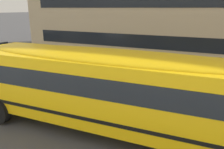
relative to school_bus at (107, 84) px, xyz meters
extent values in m
plane|color=#424244|center=(3.88, 1.52, -1.83)|extent=(400.00, 400.00, 0.00)
cube|color=gray|center=(3.88, 9.07, -1.83)|extent=(120.00, 3.00, 0.01)
cube|color=silver|center=(3.88, 1.52, -1.83)|extent=(110.00, 0.16, 0.01)
cube|color=yellow|center=(0.27, 0.01, -0.12)|extent=(11.87, 3.03, 2.36)
cube|color=black|center=(0.27, 0.01, 0.31)|extent=(11.16, 3.05, 0.69)
cube|color=black|center=(0.27, 0.01, -0.82)|extent=(11.89, 3.06, 0.13)
ellipsoid|color=yellow|center=(0.27, 0.01, 1.06)|extent=(11.39, 2.80, 0.39)
cylinder|color=red|center=(-3.55, 1.43, -0.24)|extent=(0.49, 0.49, 0.03)
cylinder|color=black|center=(-4.25, 1.21, -1.30)|extent=(1.08, 0.33, 1.07)
cylinder|color=black|center=(-13.17, 7.39, -1.53)|extent=(0.61, 0.20, 0.60)
cube|color=black|center=(-3.54, 10.55, 0.09)|extent=(17.37, 0.04, 1.10)
cube|color=black|center=(-3.54, 10.55, 3.29)|extent=(17.37, 0.04, 1.10)
camera|label=1|loc=(3.48, -7.04, 2.71)|focal=35.94mm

